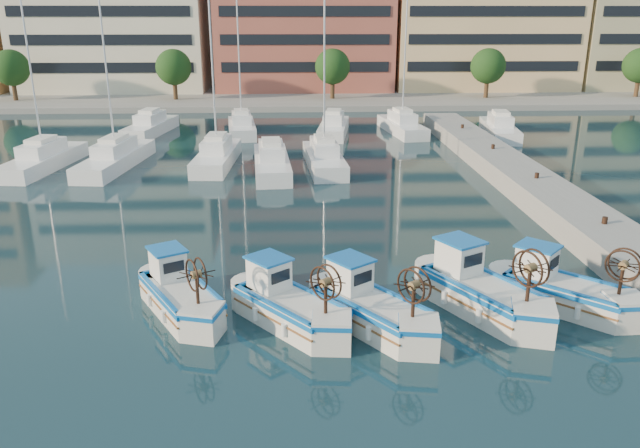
{
  "coord_description": "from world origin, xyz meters",
  "views": [
    {
      "loc": [
        -0.72,
        -19.45,
        10.02
      ],
      "look_at": [
        0.41,
        5.62,
        1.5
      ],
      "focal_mm": 35.0,
      "sensor_mm": 36.0,
      "label": 1
    }
  ],
  "objects_px": {
    "fishing_boat_c": "(370,306)",
    "fishing_boat_a": "(179,293)",
    "fishing_boat_e": "(562,289)",
    "fishing_boat_d": "(480,289)",
    "fishing_boat_b": "(288,304)"
  },
  "relations": [
    {
      "from": "fishing_boat_c",
      "to": "fishing_boat_a",
      "type": "bearing_deg",
      "value": 131.49
    },
    {
      "from": "fishing_boat_e",
      "to": "fishing_boat_c",
      "type": "bearing_deg",
      "value": 142.35
    },
    {
      "from": "fishing_boat_c",
      "to": "fishing_boat_d",
      "type": "relative_size",
      "value": 0.9
    },
    {
      "from": "fishing_boat_d",
      "to": "fishing_boat_e",
      "type": "bearing_deg",
      "value": -27.45
    },
    {
      "from": "fishing_boat_c",
      "to": "fishing_boat_e",
      "type": "relative_size",
      "value": 1.05
    },
    {
      "from": "fishing_boat_a",
      "to": "fishing_boat_d",
      "type": "relative_size",
      "value": 0.89
    },
    {
      "from": "fishing_boat_d",
      "to": "fishing_boat_e",
      "type": "relative_size",
      "value": 1.16
    },
    {
      "from": "fishing_boat_c",
      "to": "fishing_boat_d",
      "type": "distance_m",
      "value": 4.11
    },
    {
      "from": "fishing_boat_b",
      "to": "fishing_boat_d",
      "type": "height_order",
      "value": "fishing_boat_d"
    },
    {
      "from": "fishing_boat_a",
      "to": "fishing_boat_c",
      "type": "bearing_deg",
      "value": -41.72
    },
    {
      "from": "fishing_boat_b",
      "to": "fishing_boat_e",
      "type": "relative_size",
      "value": 1.02
    },
    {
      "from": "fishing_boat_c",
      "to": "fishing_boat_e",
      "type": "distance_m",
      "value": 7.06
    },
    {
      "from": "fishing_boat_c",
      "to": "fishing_boat_d",
      "type": "xyz_separation_m",
      "value": [
        3.98,
        1.01,
        0.06
      ]
    },
    {
      "from": "fishing_boat_c",
      "to": "fishing_boat_d",
      "type": "height_order",
      "value": "fishing_boat_d"
    },
    {
      "from": "fishing_boat_c",
      "to": "fishing_boat_d",
      "type": "bearing_deg",
      "value": -22.36
    }
  ]
}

